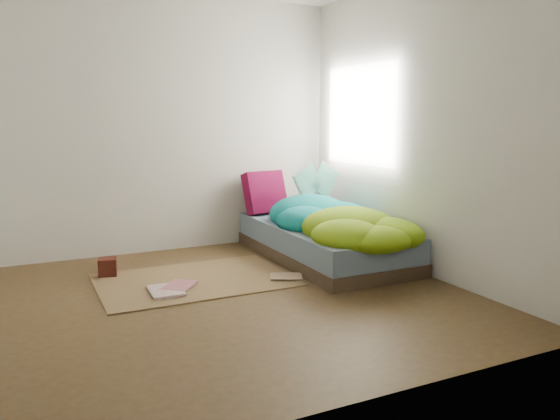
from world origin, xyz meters
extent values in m
cube|color=#3E2F18|center=(0.00, 0.00, 0.00)|extent=(3.50, 3.50, 0.00)
cube|color=silver|center=(0.00, 1.75, 1.30)|extent=(3.50, 0.04, 2.60)
cube|color=silver|center=(0.00, -1.75, 1.30)|extent=(3.50, 0.04, 2.60)
cube|color=silver|center=(1.75, 0.00, 1.30)|extent=(0.04, 3.50, 2.60)
cube|color=white|center=(1.74, 0.90, 1.40)|extent=(0.01, 1.00, 1.20)
cube|color=#33281B|center=(1.22, 0.72, 0.06)|extent=(1.00, 2.00, 0.12)
cube|color=slate|center=(1.22, 0.72, 0.23)|extent=(0.98, 1.96, 0.22)
cube|color=brown|center=(-0.15, 0.55, 0.01)|extent=(1.60, 1.10, 0.01)
cube|color=white|center=(1.44, 1.52, 0.40)|extent=(0.62, 0.53, 0.12)
cube|color=#460422|center=(0.97, 1.56, 0.57)|extent=(0.47, 0.21, 0.46)
cube|color=#3D120E|center=(-0.79, 1.00, 0.09)|extent=(0.18, 0.18, 0.15)
imported|color=silver|center=(-0.58, 0.31, 0.02)|extent=(0.26, 0.35, 0.03)
imported|color=#B26771|center=(-0.42, 0.44, 0.03)|extent=(0.35, 0.36, 0.03)
imported|color=tan|center=(0.53, 0.16, 0.02)|extent=(0.33, 0.29, 0.02)
camera|label=1|loc=(-1.45, -3.80, 1.37)|focal=35.00mm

